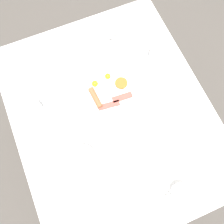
{
  "coord_description": "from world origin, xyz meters",
  "views": [
    {
      "loc": [
        -0.16,
        -0.38,
        1.95
      ],
      "look_at": [
        0.0,
        0.0,
        0.79
      ],
      "focal_mm": 42.0,
      "sensor_mm": 36.0,
      "label": 1
    }
  ],
  "objects_px": {
    "wine_glass_spare": "(75,118)",
    "knife_by_plate": "(25,66)",
    "breakfast_plate": "(108,91)",
    "fork_by_plate": "(190,137)",
    "water_glass_tall": "(157,54)",
    "napkin_folded": "(119,209)",
    "teapot_near": "(84,159)",
    "teapot_far": "(126,33)",
    "water_glass_short": "(34,108)",
    "spoon_for_tea": "(149,162)",
    "teacup_with_saucer_left": "(180,193)"
  },
  "relations": [
    {
      "from": "fork_by_plate",
      "to": "spoon_for_tea",
      "type": "relative_size",
      "value": 0.88
    },
    {
      "from": "water_glass_short",
      "to": "spoon_for_tea",
      "type": "height_order",
      "value": "water_glass_short"
    },
    {
      "from": "breakfast_plate",
      "to": "wine_glass_spare",
      "type": "xyz_separation_m",
      "value": [
        -0.2,
        -0.08,
        0.04
      ]
    },
    {
      "from": "teapot_near",
      "to": "spoon_for_tea",
      "type": "xyz_separation_m",
      "value": [
        0.26,
        -0.11,
        -0.05
      ]
    },
    {
      "from": "teapot_near",
      "to": "napkin_folded",
      "type": "bearing_deg",
      "value": 91.29
    },
    {
      "from": "wine_glass_spare",
      "to": "knife_by_plate",
      "type": "distance_m",
      "value": 0.41
    },
    {
      "from": "teacup_with_saucer_left",
      "to": "teapot_near",
      "type": "bearing_deg",
      "value": 138.88
    },
    {
      "from": "teapot_far",
      "to": "fork_by_plate",
      "type": "xyz_separation_m",
      "value": [
        0.06,
        -0.61,
        -0.05
      ]
    },
    {
      "from": "wine_glass_spare",
      "to": "napkin_folded",
      "type": "height_order",
      "value": "wine_glass_spare"
    },
    {
      "from": "water_glass_tall",
      "to": "spoon_for_tea",
      "type": "height_order",
      "value": "water_glass_tall"
    },
    {
      "from": "wine_glass_spare",
      "to": "knife_by_plate",
      "type": "bearing_deg",
      "value": 109.96
    },
    {
      "from": "water_glass_tall",
      "to": "spoon_for_tea",
      "type": "relative_size",
      "value": 0.59
    },
    {
      "from": "teapot_far",
      "to": "knife_by_plate",
      "type": "bearing_deg",
      "value": -169.59
    },
    {
      "from": "teapot_far",
      "to": "spoon_for_tea",
      "type": "bearing_deg",
      "value": -89.41
    },
    {
      "from": "water_glass_tall",
      "to": "napkin_folded",
      "type": "relative_size",
      "value": 0.44
    },
    {
      "from": "breakfast_plate",
      "to": "knife_by_plate",
      "type": "relative_size",
      "value": 1.66
    },
    {
      "from": "breakfast_plate",
      "to": "teapot_far",
      "type": "relative_size",
      "value": 1.44
    },
    {
      "from": "napkin_folded",
      "to": "teapot_near",
      "type": "bearing_deg",
      "value": 104.13
    },
    {
      "from": "wine_glass_spare",
      "to": "fork_by_plate",
      "type": "bearing_deg",
      "value": -30.92
    },
    {
      "from": "breakfast_plate",
      "to": "fork_by_plate",
      "type": "xyz_separation_m",
      "value": [
        0.27,
        -0.36,
        -0.01
      ]
    },
    {
      "from": "breakfast_plate",
      "to": "water_glass_tall",
      "type": "xyz_separation_m",
      "value": [
        0.3,
        0.08,
        0.04
      ]
    },
    {
      "from": "teapot_near",
      "to": "napkin_folded",
      "type": "xyz_separation_m",
      "value": [
        0.06,
        -0.25,
        -0.05
      ]
    },
    {
      "from": "teapot_near",
      "to": "water_glass_short",
      "type": "distance_m",
      "value": 0.34
    },
    {
      "from": "teapot_far",
      "to": "wine_glass_spare",
      "type": "bearing_deg",
      "value": -125.09
    },
    {
      "from": "teapot_near",
      "to": "napkin_folded",
      "type": "height_order",
      "value": "teapot_near"
    },
    {
      "from": "teapot_near",
      "to": "teapot_far",
      "type": "distance_m",
      "value": 0.68
    },
    {
      "from": "wine_glass_spare",
      "to": "napkin_folded",
      "type": "xyz_separation_m",
      "value": [
        0.03,
        -0.44,
        -0.04
      ]
    },
    {
      "from": "breakfast_plate",
      "to": "fork_by_plate",
      "type": "relative_size",
      "value": 1.96
    },
    {
      "from": "teapot_near",
      "to": "water_glass_tall",
      "type": "xyz_separation_m",
      "value": [
        0.52,
        0.35,
        -0.0
      ]
    },
    {
      "from": "teapot_far",
      "to": "fork_by_plate",
      "type": "height_order",
      "value": "teapot_far"
    },
    {
      "from": "napkin_folded",
      "to": "fork_by_plate",
      "type": "bearing_deg",
      "value": 20.55
    },
    {
      "from": "water_glass_tall",
      "to": "wine_glass_spare",
      "type": "xyz_separation_m",
      "value": [
        -0.5,
        -0.16,
        -0.0
      ]
    },
    {
      "from": "teapot_near",
      "to": "fork_by_plate",
      "type": "relative_size",
      "value": 1.37
    },
    {
      "from": "breakfast_plate",
      "to": "teapot_near",
      "type": "bearing_deg",
      "value": -129.29
    },
    {
      "from": "breakfast_plate",
      "to": "teacup_with_saucer_left",
      "type": "relative_size",
      "value": 1.91
    },
    {
      "from": "water_glass_tall",
      "to": "spoon_for_tea",
      "type": "xyz_separation_m",
      "value": [
        -0.26,
        -0.47,
        -0.05
      ]
    },
    {
      "from": "breakfast_plate",
      "to": "water_glass_tall",
      "type": "distance_m",
      "value": 0.31
    },
    {
      "from": "napkin_folded",
      "to": "water_glass_tall",
      "type": "bearing_deg",
      "value": 52.41
    },
    {
      "from": "fork_by_plate",
      "to": "knife_by_plate",
      "type": "relative_size",
      "value": 0.85
    },
    {
      "from": "teapot_near",
      "to": "knife_by_plate",
      "type": "relative_size",
      "value": 1.16
    },
    {
      "from": "teacup_with_saucer_left",
      "to": "knife_by_plate",
      "type": "relative_size",
      "value": 0.87
    },
    {
      "from": "wine_glass_spare",
      "to": "fork_by_plate",
      "type": "distance_m",
      "value": 0.54
    },
    {
      "from": "water_glass_short",
      "to": "fork_by_plate",
      "type": "bearing_deg",
      "value": -32.76
    },
    {
      "from": "fork_by_plate",
      "to": "knife_by_plate",
      "type": "bearing_deg",
      "value": 132.41
    },
    {
      "from": "wine_glass_spare",
      "to": "spoon_for_tea",
      "type": "relative_size",
      "value": 0.57
    },
    {
      "from": "teapot_far",
      "to": "teacup_with_saucer_left",
      "type": "xyz_separation_m",
      "value": [
        -0.11,
        -0.81,
        -0.02
      ]
    },
    {
      "from": "water_glass_short",
      "to": "knife_by_plate",
      "type": "height_order",
      "value": "water_glass_short"
    },
    {
      "from": "wine_glass_spare",
      "to": "knife_by_plate",
      "type": "xyz_separation_m",
      "value": [
        -0.14,
        0.38,
        -0.05
      ]
    },
    {
      "from": "spoon_for_tea",
      "to": "fork_by_plate",
      "type": "bearing_deg",
      "value": 7.0
    },
    {
      "from": "napkin_folded",
      "to": "fork_by_plate",
      "type": "height_order",
      "value": "napkin_folded"
    }
  ]
}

